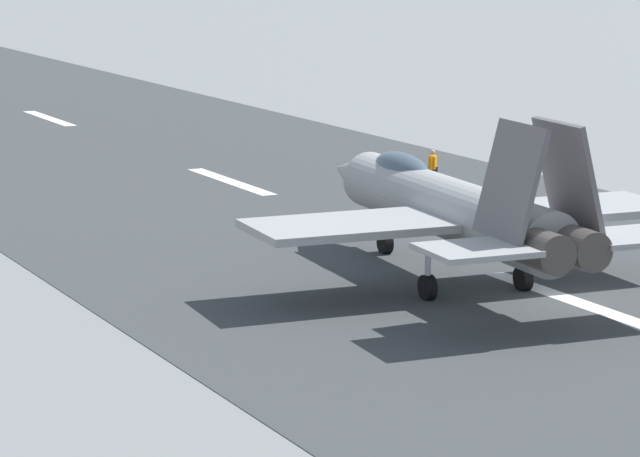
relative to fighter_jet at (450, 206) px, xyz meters
The scene contains 4 objects.
ground_plane 4.37m from the fighter_jet, 147.25° to the right, with size 400.00×400.00×0.00m, color slate.
runway_strip 4.37m from the fighter_jet, 147.41° to the right, with size 240.00×26.00×0.02m.
fighter_jet is the anchor object (origin of this frame).
crew_person 18.56m from the fighter_jet, 29.64° to the right, with size 0.54×0.51×1.56m.
Camera 1 is at (-36.99, 27.00, 10.75)m, focal length 87.81 mm.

